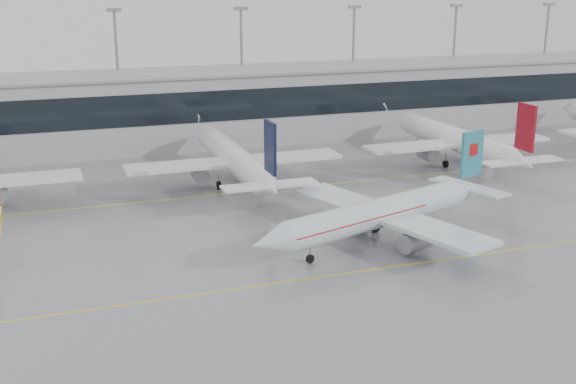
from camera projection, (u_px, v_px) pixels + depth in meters
name	position (u px, v px, depth m)	size (l,w,h in m)	color
ground	(330.00, 276.00, 68.55)	(320.00, 320.00, 0.00)	gray
taxi_line_main	(330.00, 276.00, 68.54)	(120.00, 0.25, 0.01)	yellow
taxi_line_north	(243.00, 192.00, 95.68)	(120.00, 0.25, 0.01)	yellow
terminal	(190.00, 109.00, 122.94)	(180.00, 15.00, 12.00)	#9F9FA3
terminal_glass	(200.00, 107.00, 115.69)	(180.00, 0.20, 5.00)	black
terminal_roof	(189.00, 72.00, 121.20)	(182.00, 16.00, 0.40)	gray
light_masts	(181.00, 62.00, 126.30)	(156.40, 1.00, 22.60)	gray
air_canada_jet	(385.00, 212.00, 76.88)	(33.04, 26.41, 10.34)	silver
parked_jet_c	(235.00, 159.00, 97.97)	(29.64, 36.96, 11.72)	white
parked_jet_d	(458.00, 141.00, 109.20)	(29.64, 36.96, 11.72)	white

